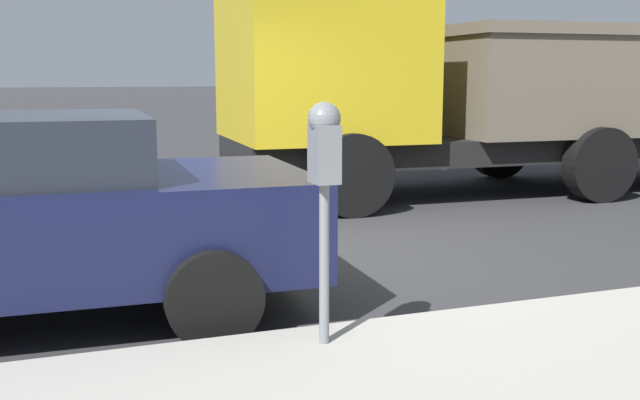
% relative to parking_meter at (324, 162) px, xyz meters
% --- Properties ---
extents(ground_plane, '(220.00, 220.00, 0.00)m').
position_rel_parking_meter_xyz_m(ground_plane, '(2.52, -0.25, -1.25)').
color(ground_plane, '#333335').
extents(parking_meter, '(0.21, 0.19, 1.44)m').
position_rel_parking_meter_xyz_m(parking_meter, '(0.00, 0.00, 0.00)').
color(parking_meter, gray).
rests_on(parking_meter, sidewalk).
extents(dump_truck, '(3.19, 8.27, 2.84)m').
position_rel_parking_meter_xyz_m(dump_truck, '(5.68, -4.83, 0.27)').
color(dump_truck, black).
rests_on(dump_truck, ground_plane).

